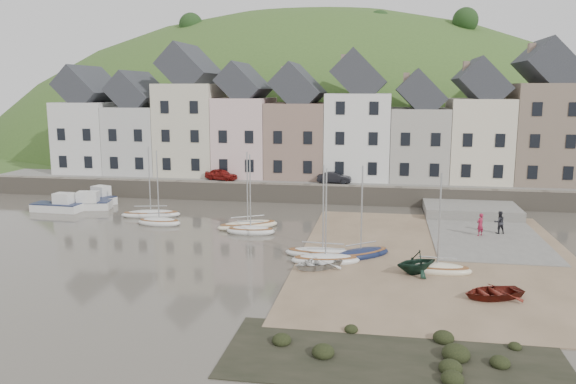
% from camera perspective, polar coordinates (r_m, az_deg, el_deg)
% --- Properties ---
extents(ground, '(160.00, 160.00, 0.00)m').
position_cam_1_polar(ground, '(39.71, -1.46, -5.78)').
color(ground, '#4C453C').
rests_on(ground, ground).
extents(quay_land, '(90.00, 30.00, 1.50)m').
position_cam_1_polar(quay_land, '(70.58, 3.55, 1.87)').
color(quay_land, '#3A5923').
rests_on(quay_land, ground).
extents(quay_street, '(70.00, 7.00, 0.10)m').
position_cam_1_polar(quay_street, '(59.17, 2.36, 1.06)').
color(quay_street, slate).
rests_on(quay_street, quay_land).
extents(seawall, '(70.00, 1.20, 1.80)m').
position_cam_1_polar(seawall, '(55.86, 1.90, -0.16)').
color(seawall, slate).
rests_on(seawall, ground).
extents(beach, '(18.00, 26.00, 0.06)m').
position_cam_1_polar(beach, '(39.16, 14.63, -6.29)').
color(beach, brown).
rests_on(beach, ground).
extents(slipway, '(8.00, 18.00, 0.12)m').
position_cam_1_polar(slipway, '(47.34, 18.67, -3.62)').
color(slipway, slate).
rests_on(slipway, ground).
extents(hillside, '(134.40, 84.00, 84.00)m').
position_cam_1_polar(hillside, '(102.40, 2.34, -6.24)').
color(hillside, '#3A5923').
rests_on(hillside, ground).
extents(townhouse_terrace, '(61.05, 8.00, 13.93)m').
position_cam_1_polar(townhouse_terrace, '(61.82, 4.45, 6.81)').
color(townhouse_terrace, silver).
rests_on(townhouse_terrace, quay_land).
extents(sailboat_0, '(5.30, 2.69, 6.32)m').
position_cam_1_polar(sailboat_0, '(51.18, -13.49, -2.12)').
color(sailboat_0, silver).
rests_on(sailboat_0, ground).
extents(sailboat_1, '(3.61, 1.52, 6.32)m').
position_cam_1_polar(sailboat_1, '(47.97, -12.70, -2.90)').
color(sailboat_1, silver).
rests_on(sailboat_1, ground).
extents(sailboat_2, '(5.06, 3.84, 6.32)m').
position_cam_1_polar(sailboat_2, '(45.85, -4.02, -3.28)').
color(sailboat_2, beige).
rests_on(sailboat_2, ground).
extents(sailboat_3, '(3.85, 1.73, 6.32)m').
position_cam_1_polar(sailboat_3, '(44.11, -3.74, -3.81)').
color(sailboat_3, silver).
rests_on(sailboat_3, ground).
extents(sailboat_4, '(5.17, 1.78, 6.32)m').
position_cam_1_polar(sailboat_4, '(38.07, 3.48, -6.09)').
color(sailboat_4, silver).
rests_on(sailboat_4, ground).
extents(sailboat_5, '(4.42, 3.97, 6.32)m').
position_cam_1_polar(sailboat_5, '(38.14, 7.25, -6.12)').
color(sailboat_5, '#131D3E').
rests_on(sailboat_5, ground).
extents(sailboat_6, '(4.57, 2.19, 6.32)m').
position_cam_1_polar(sailboat_6, '(36.72, 3.76, -6.70)').
color(sailboat_6, silver).
rests_on(sailboat_6, ground).
extents(sailboat_7, '(4.16, 1.71, 6.32)m').
position_cam_1_polar(sailboat_7, '(35.96, 14.63, -7.38)').
color(sailboat_7, beige).
rests_on(sailboat_7, ground).
extents(motorboat_0, '(5.56, 2.77, 1.70)m').
position_cam_1_polar(motorboat_0, '(56.11, -19.74, -1.04)').
color(motorboat_0, silver).
rests_on(motorboat_0, ground).
extents(motorboat_1, '(4.62, 1.99, 1.70)m').
position_cam_1_polar(motorboat_1, '(55.90, -21.87, -1.22)').
color(motorboat_1, silver).
rests_on(motorboat_1, ground).
extents(motorboat_2, '(4.76, 3.07, 1.70)m').
position_cam_1_polar(motorboat_2, '(58.62, -18.58, -0.51)').
color(motorboat_2, silver).
rests_on(motorboat_2, ground).
extents(rowboat_white, '(3.84, 3.67, 0.65)m').
position_cam_1_polar(rowboat_white, '(35.51, 2.94, -7.08)').
color(rowboat_white, silver).
rests_on(rowboat_white, beach).
extents(rowboat_green, '(3.53, 3.42, 1.42)m').
position_cam_1_polar(rowboat_green, '(35.22, 12.67, -6.81)').
color(rowboat_green, black).
rests_on(rowboat_green, beach).
extents(rowboat_red, '(3.87, 3.36, 0.67)m').
position_cam_1_polar(rowboat_red, '(32.43, 19.70, -9.36)').
color(rowboat_red, maroon).
rests_on(rowboat_red, beach).
extents(person_red, '(0.74, 0.72, 1.70)m').
position_cam_1_polar(person_red, '(45.15, 18.59, -3.08)').
color(person_red, maroon).
rests_on(person_red, slipway).
extents(person_dark, '(0.98, 0.84, 1.73)m').
position_cam_1_polar(person_dark, '(46.34, 20.29, -2.84)').
color(person_dark, '#222227').
rests_on(person_dark, slipway).
extents(car_left, '(3.76, 2.42, 1.19)m').
position_cam_1_polar(car_left, '(60.01, -6.67, 1.75)').
color(car_left, maroon).
rests_on(car_left, quay_street).
extents(car_right, '(3.43, 1.32, 1.12)m').
position_cam_1_polar(car_right, '(57.84, 4.62, 1.43)').
color(car_right, black).
rests_on(car_right, quay_street).
extents(shore_rocks, '(14.00, 6.00, 0.75)m').
position_cam_1_polar(shore_rocks, '(25.00, 11.65, -15.63)').
color(shore_rocks, black).
rests_on(shore_rocks, ground).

